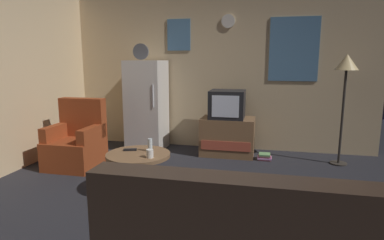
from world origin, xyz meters
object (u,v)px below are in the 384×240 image
object	(u,v)px
mug_ceramic_white	(150,154)
book_stack	(264,157)
fridge	(147,105)
crt_tv	(227,104)
tv_stand	(228,136)
armchair	(77,143)
wine_glass	(150,145)
standing_lamp	(346,71)
coffee_table	(139,174)
remote_control	(130,150)

from	to	relation	value
mug_ceramic_white	book_stack	size ratio (longest dim) A/B	0.42
fridge	crt_tv	xyz separation A→B (m)	(1.37, -0.07, 0.07)
tv_stand	book_stack	world-z (taller)	tv_stand
tv_stand	armchair	size ratio (longest dim) A/B	0.87
mug_ceramic_white	book_stack	xyz separation A→B (m)	(1.20, 1.75, -0.48)
tv_stand	book_stack	bearing A→B (deg)	-15.09
fridge	wine_glass	bearing A→B (deg)	-68.45
standing_lamp	mug_ceramic_white	world-z (taller)	standing_lamp
armchair	tv_stand	bearing A→B (deg)	27.09
armchair	coffee_table	bearing A→B (deg)	-30.88
wine_glass	book_stack	bearing A→B (deg)	49.76
tv_stand	wine_glass	world-z (taller)	wine_glass
fridge	wine_glass	world-z (taller)	fridge
fridge	mug_ceramic_white	world-z (taller)	fridge
coffee_table	remote_control	bearing A→B (deg)	147.35
wine_glass	book_stack	distance (m)	2.05
armchair	wine_glass	bearing A→B (deg)	-25.18
coffee_table	remote_control	size ratio (longest dim) A/B	4.80
coffee_table	book_stack	bearing A→B (deg)	49.57
armchair	mug_ceramic_white	bearing A→B (deg)	-31.29
coffee_table	wine_glass	bearing A→B (deg)	46.99
standing_lamp	mug_ceramic_white	distance (m)	3.01
mug_ceramic_white	remote_control	size ratio (longest dim) A/B	0.60
book_stack	fridge	bearing A→B (deg)	173.46
fridge	armchair	size ratio (longest dim) A/B	1.84
coffee_table	wine_glass	size ratio (longest dim) A/B	4.80
fridge	remote_control	distance (m)	1.85
book_stack	armchair	bearing A→B (deg)	-161.40
remote_control	crt_tv	bearing A→B (deg)	43.81
standing_lamp	book_stack	world-z (taller)	standing_lamp
fridge	remote_control	bearing A→B (deg)	-75.63
fridge	armchair	xyz separation A→B (m)	(-0.66, -1.11, -0.42)
armchair	book_stack	world-z (taller)	armchair
tv_stand	remote_control	bearing A→B (deg)	-118.63
crt_tv	coffee_table	xyz separation A→B (m)	(-0.78, -1.79, -0.58)
fridge	armchair	world-z (taller)	fridge
fridge	mug_ceramic_white	distance (m)	2.14
tv_stand	remote_control	size ratio (longest dim) A/B	5.60
crt_tv	remote_control	xyz separation A→B (m)	(-0.92, -1.70, -0.33)
book_stack	tv_stand	bearing A→B (deg)	164.91
remote_control	armchair	bearing A→B (deg)	131.39
fridge	tv_stand	world-z (taller)	fridge
book_stack	crt_tv	bearing A→B (deg)	165.36
coffee_table	mug_ceramic_white	size ratio (longest dim) A/B	8.00
standing_lamp	remote_control	distance (m)	3.15
wine_glass	book_stack	size ratio (longest dim) A/B	0.70
fridge	crt_tv	bearing A→B (deg)	-2.84
armchair	remote_control	bearing A→B (deg)	-30.67
book_stack	wine_glass	bearing A→B (deg)	-130.24
crt_tv	book_stack	xyz separation A→B (m)	(0.61, -0.16, -0.77)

